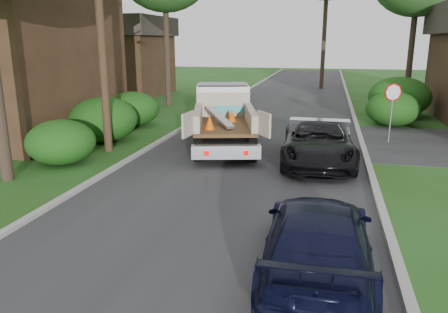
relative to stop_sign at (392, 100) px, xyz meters
name	(u,v)px	position (x,y,z in m)	size (l,w,h in m)	color
ground	(214,211)	(-5.20, -9.00, -1.78)	(120.00, 120.00, 0.00)	#234313
road	(268,132)	(-5.20, 1.00, -1.77)	(8.00, 90.00, 0.02)	#28282B
curb_left	(184,127)	(-9.30, 1.00, -1.72)	(0.20, 90.00, 0.12)	#9E9E99
curb_right	(359,135)	(-1.10, 1.00, -1.72)	(0.20, 90.00, 0.12)	#9E9E99
stop_sign	(392,100)	(0.00, 0.00, 0.00)	(0.71, 0.32, 2.48)	slate
utility_pole	(99,10)	(-10.68, -4.02, 3.40)	(2.42, 1.25, 10.00)	#382619
house_left_far	(117,55)	(-18.70, 13.00, 1.27)	(7.56, 7.56, 6.00)	#352215
hedge_left_a	(61,142)	(-11.40, -6.00, -1.01)	(2.34, 2.34, 1.53)	#193F0E
hedge_left_b	(103,119)	(-11.70, -2.50, -0.84)	(2.86, 2.86, 1.87)	#193F0E
hedge_left_c	(132,109)	(-12.00, 1.00, -0.93)	(2.60, 2.60, 1.70)	#193F0E
hedge_right_a	(393,109)	(0.60, 4.00, -0.93)	(2.60, 2.60, 1.70)	#193F0E
hedge_right_b	(399,97)	(1.30, 7.00, -0.67)	(3.38, 3.38, 2.21)	#193F0E
flatbed_truck	(223,112)	(-6.74, -1.50, -0.51)	(4.04, 6.58, 2.33)	black
black_pickup	(318,143)	(-2.80, -3.88, -1.06)	(2.40, 5.20, 1.44)	black
navy_suv	(318,239)	(-2.60, -11.50, -1.10)	(1.90, 4.68, 1.36)	black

